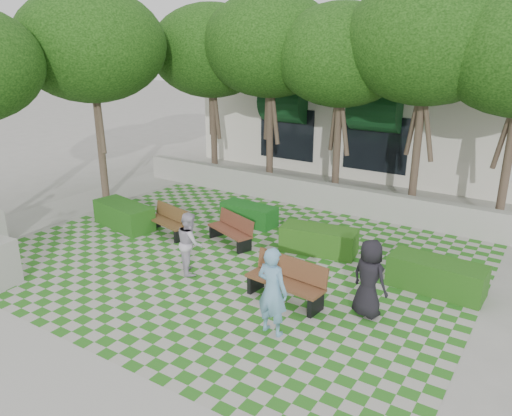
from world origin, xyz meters
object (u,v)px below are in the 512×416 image
Objects in this scene: hedge_midright at (319,240)px; person_dark at (369,278)px; person_blue at (272,291)px; hedge_west at (124,215)px; bench_east at (287,281)px; person_white at (190,243)px; hedge_midleft at (249,214)px; bench_mid at (232,230)px; bench_west at (168,221)px; hedge_east at (436,276)px.

hedge_midright is 1.20× the size of person_dark.
person_blue reaches higher than hedge_midright.
hedge_west is 1.26× the size of person_dark.
person_dark is (1.72, 0.39, 0.38)m from bench_east.
hedge_west is at bearing 12.02° from person_dark.
bench_east is 0.93× the size of hedge_midright.
hedge_midright is 1.30× the size of person_white.
hedge_midleft is 0.85× the size of hedge_west.
bench_mid is 4.91m from person_dark.
person_blue reaches higher than person_dark.
bench_mid is 2.07m from person_white.
hedge_midright is at bearing 107.76° from bench_east.
person_white is at bearing -22.74° from bench_west.
person_dark is (8.19, -0.91, 0.47)m from hedge_west.
hedge_midright is (-3.23, 0.52, -0.02)m from hedge_east.
hedge_east is 6.19m from hedge_midleft.
bench_mid is 0.94× the size of hedge_midleft.
bench_west is 0.83× the size of hedge_midright.
hedge_east is at bearing -98.37° from person_dark.
hedge_midright is 0.96× the size of hedge_west.
bench_mid is 2.03m from bench_west.
hedge_midleft is at bearing 167.44° from hedge_east.
bench_east is at bearing -46.76° from hedge_midleft.
bench_west reaches higher than hedge_midleft.
bench_mid is 0.83× the size of hedge_midright.
hedge_east is 4.23m from person_blue.
person_blue reaches higher than bench_mid.
hedge_east is 1.19× the size of hedge_midleft.
bench_east is 3.52m from bench_mid.
hedge_east is (2.66, 2.25, -0.09)m from bench_east.
person_white reaches higher than hedge_east.
bench_east is at bearing -13.66° from bench_mid.
hedge_west is (-1.58, -0.27, -0.03)m from bench_west.
person_blue is at bearing -122.68° from hedge_east.
bench_west is at bearing 7.15° from person_white.
bench_mid is 1.00× the size of bench_west.
bench_west reaches higher than hedge_midright.
hedge_west is (-6.47, 1.30, -0.09)m from bench_east.
person_blue reaches higher than hedge_east.
bench_east reaches higher than hedge_east.
bench_east is 2.73m from person_white.
bench_mid is at bearing 11.00° from hedge_west.
person_dark reaches higher than hedge_midleft.
hedge_midright is 3.34m from person_dark.
hedge_midright is 1.13× the size of hedge_midleft.
hedge_east is at bearing -12.56° from hedge_midleft.
hedge_midleft is 1.15× the size of person_white.
person_blue reaches higher than bench_east.
hedge_midright is (2.34, 0.78, -0.05)m from bench_mid.
hedge_midright is at bearing -84.01° from person_white.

